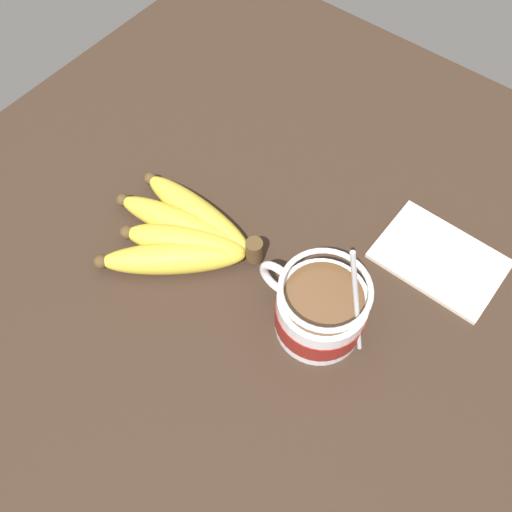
# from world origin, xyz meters

# --- Properties ---
(table) EXTENTS (0.93, 0.93, 0.03)m
(table) POSITION_xyz_m (0.00, 0.00, 0.01)
(table) COLOR #332319
(table) RESTS_ON ground
(coffee_mug) EXTENTS (0.14, 0.10, 0.17)m
(coffee_mug) POSITION_xyz_m (-0.07, 0.01, 0.06)
(coffee_mug) COLOR silver
(coffee_mug) RESTS_ON table
(banana_bunch) EXTENTS (0.19, 0.15, 0.04)m
(banana_bunch) POSITION_xyz_m (0.11, 0.02, 0.05)
(banana_bunch) COLOR #4C381E
(banana_bunch) RESTS_ON table
(napkin) EXTENTS (0.14, 0.10, 0.01)m
(napkin) POSITION_xyz_m (-0.14, -0.14, 0.03)
(napkin) COLOR beige
(napkin) RESTS_ON table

